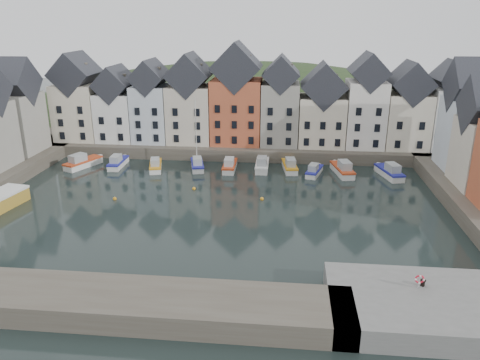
# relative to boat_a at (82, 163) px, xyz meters

# --- Properties ---
(ground) EXTENTS (260.00, 260.00, 0.00)m
(ground) POSITION_rel_boat_a_xyz_m (24.49, -16.61, -0.79)
(ground) COLOR black
(ground) RESTS_ON ground
(far_quay) EXTENTS (90.00, 16.00, 2.00)m
(far_quay) POSITION_rel_boat_a_xyz_m (24.49, 13.39, 0.21)
(far_quay) COLOR #4A4439
(far_quay) RESTS_ON ground
(near_quay) EXTENTS (18.00, 10.00, 2.00)m
(near_quay) POSITION_rel_boat_a_xyz_m (46.49, -36.61, 0.21)
(near_quay) COLOR #60605E
(near_quay) RESTS_ON ground
(near_wall) EXTENTS (50.00, 6.00, 2.00)m
(near_wall) POSITION_rel_boat_a_xyz_m (14.49, -38.61, 0.21)
(near_wall) COLOR #4A4439
(near_wall) RESTS_ON ground
(hillside) EXTENTS (153.60, 70.40, 64.00)m
(hillside) POSITION_rel_boat_a_xyz_m (24.51, 39.39, -18.75)
(hillside) COLOR #22371B
(hillside) RESTS_ON ground
(far_terrace) EXTENTS (72.37, 8.16, 17.78)m
(far_terrace) POSITION_rel_boat_a_xyz_m (27.70, 11.39, 8.09)
(far_terrace) COLOR beige
(far_terrace) RESTS_ON far_quay
(mooring_buoys) EXTENTS (20.50, 5.50, 0.50)m
(mooring_buoys) POSITION_rel_boat_a_xyz_m (20.49, -11.28, -0.64)
(mooring_buoys) COLOR orange
(mooring_buoys) RESTS_ON ground
(boat_a) EXTENTS (4.70, 7.15, 2.64)m
(boat_a) POSITION_rel_boat_a_xyz_m (0.00, 0.00, 0.00)
(boat_a) COLOR silver
(boat_a) RESTS_ON ground
(boat_b) EXTENTS (2.06, 6.19, 2.36)m
(boat_b) POSITION_rel_boat_a_xyz_m (5.77, 0.88, -0.08)
(boat_b) COLOR silver
(boat_b) RESTS_ON ground
(boat_c) EXTENTS (3.23, 6.23, 2.29)m
(boat_c) POSITION_rel_boat_a_xyz_m (12.45, -0.04, -0.10)
(boat_c) COLOR silver
(boat_c) RESTS_ON ground
(boat_d) EXTENTS (3.31, 6.39, 11.68)m
(boat_d) POSITION_rel_boat_a_xyz_m (19.14, 1.10, -0.03)
(boat_d) COLOR silver
(boat_d) RESTS_ON ground
(boat_e) EXTENTS (2.08, 6.35, 2.43)m
(boat_e) POSITION_rel_boat_a_xyz_m (24.51, 0.98, -0.06)
(boat_e) COLOR silver
(boat_e) RESTS_ON ground
(boat_f) EXTENTS (2.12, 6.63, 2.54)m
(boat_f) POSITION_rel_boat_a_xyz_m (29.73, 1.78, -0.03)
(boat_f) COLOR silver
(boat_f) RESTS_ON ground
(boat_g) EXTENTS (2.78, 6.52, 2.43)m
(boat_g) POSITION_rel_boat_a_xyz_m (34.23, 1.79, -0.06)
(boat_g) COLOR silver
(boat_g) RESTS_ON ground
(boat_h) EXTENTS (3.16, 5.78, 2.12)m
(boat_h) POSITION_rel_boat_a_xyz_m (38.06, -0.08, -0.15)
(boat_h) COLOR silver
(boat_h) RESTS_ON ground
(boat_i) EXTENTS (3.50, 7.16, 2.64)m
(boat_i) POSITION_rel_boat_a_xyz_m (42.56, 0.63, -0.00)
(boat_i) COLOR silver
(boat_i) RESTS_ON ground
(boat_j) EXTENTS (3.77, 7.05, 2.59)m
(boat_j) POSITION_rel_boat_a_xyz_m (49.72, 0.12, -0.02)
(boat_j) COLOR silver
(boat_j) RESTS_ON ground
(mooring_bollard) EXTENTS (0.48, 0.48, 0.56)m
(mooring_bollard) POSITION_rel_boat_a_xyz_m (45.51, -34.91, 1.52)
(mooring_bollard) COLOR black
(mooring_bollard) RESTS_ON near_quay
(life_ring_post) EXTENTS (0.80, 0.17, 1.30)m
(life_ring_post) POSITION_rel_boat_a_xyz_m (45.05, -35.39, 2.08)
(life_ring_post) COLOR gray
(life_ring_post) RESTS_ON near_quay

